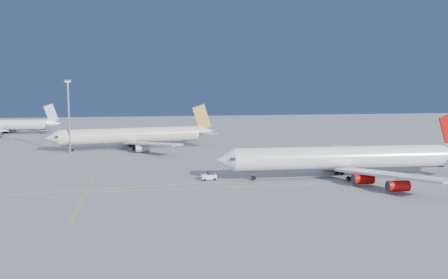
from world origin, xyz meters
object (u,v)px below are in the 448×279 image
airliner_virgin (347,158)px  pushback_tug (209,176)px  airliner_third (3,125)px  airliner_etihad (135,135)px  light_mast (69,110)px

airliner_virgin → pushback_tug: (-36.93, 2.71, -4.24)m
pushback_tug → airliner_virgin: bearing=-11.6°
airliner_virgin → airliner_third: size_ratio=1.26×
airliner_virgin → pushback_tug: bearing=177.3°
airliner_third → pushback_tug: size_ratio=13.81×
airliner_etihad → light_mast: bearing=-173.9°
airliner_third → light_mast: (41.37, -73.77, 10.98)m
airliner_etihad → pushback_tug: bearing=-83.4°
airliner_etihad → light_mast: light_mast is taller
pushback_tug → light_mast: bearing=118.2°
airliner_third → airliner_virgin: bearing=-43.3°
airliner_virgin → light_mast: (-79.82, 62.44, 10.29)m
pushback_tug → airliner_third: bearing=114.8°
airliner_virgin → light_mast: light_mast is taller
light_mast → airliner_etihad: bearing=16.1°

